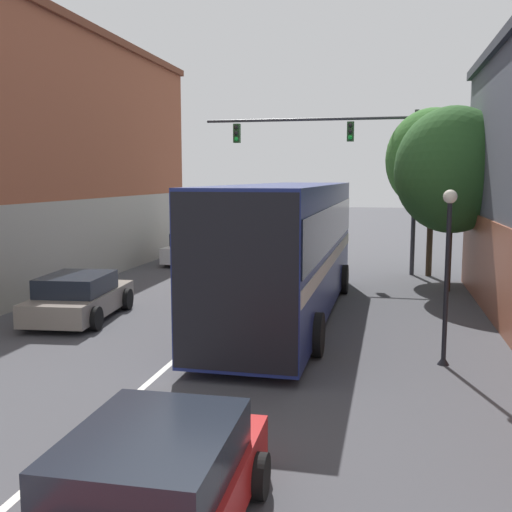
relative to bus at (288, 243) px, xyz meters
The scene contains 10 objects.
lane_center_line 3.08m from the bus, 142.46° to the right, with size 0.14×39.63×0.01m.
bus is the anchor object (origin of this frame).
hatchback_foreground 11.35m from the bus, 88.64° to the right, with size 2.18×4.44×1.28m.
parked_car_left_near 16.41m from the bus, 111.32° to the left, with size 2.14×4.49×1.41m.
parked_car_left_mid 6.16m from the bus, 164.36° to the right, with size 2.41×4.27×1.30m.
parked_car_left_far 11.71m from the bus, 120.61° to the left, with size 2.44×4.64×1.46m.
traffic_signal_gantry 8.96m from the bus, 81.75° to the left, with size 8.85×0.36×6.69m.
street_lamp 5.53m from the bus, 43.69° to the right, with size 0.29×0.29×3.75m.
street_tree_near 7.32m from the bus, 45.19° to the left, with size 3.97×3.58×6.44m.
street_tree_far 9.76m from the bus, 61.46° to the left, with size 3.71×3.34×6.75m.
Camera 1 is at (4.44, -1.68, 4.00)m, focal length 42.00 mm.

